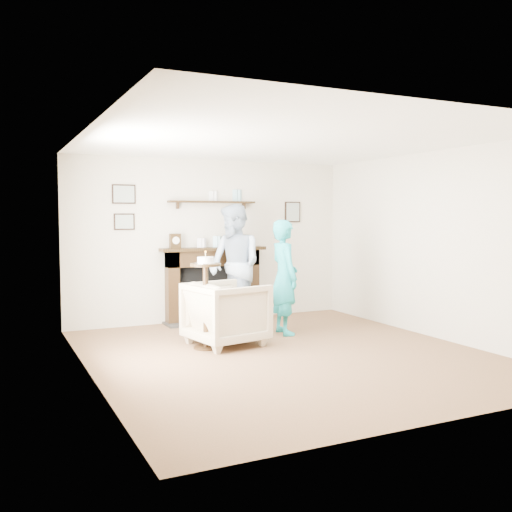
# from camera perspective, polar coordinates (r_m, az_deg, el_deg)

# --- Properties ---
(ground) EXTENTS (5.00, 5.00, 0.00)m
(ground) POSITION_cam_1_polar(r_m,az_deg,el_deg) (6.85, 3.09, -9.77)
(ground) COLOR brown
(ground) RESTS_ON ground
(room_shell) EXTENTS (4.54, 5.02, 2.52)m
(room_shell) POSITION_cam_1_polar(r_m,az_deg,el_deg) (7.27, 0.54, 3.95)
(room_shell) COLOR beige
(room_shell) RESTS_ON ground
(armchair) EXTENTS (1.03, 1.01, 0.81)m
(armchair) POSITION_cam_1_polar(r_m,az_deg,el_deg) (7.33, -2.98, -8.85)
(armchair) COLOR tan
(armchair) RESTS_ON ground
(man) EXTENTS (0.88, 1.02, 1.81)m
(man) POSITION_cam_1_polar(r_m,az_deg,el_deg) (8.59, -2.13, -6.95)
(man) COLOR silver
(man) RESTS_ON ground
(woman) EXTENTS (0.42, 0.61, 1.58)m
(woman) POSITION_cam_1_polar(r_m,az_deg,el_deg) (7.99, 2.82, -7.77)
(woman) COLOR #21B7BB
(woman) RESTS_ON ground
(pedestal_table) EXTENTS (0.38, 0.38, 1.21)m
(pedestal_table) POSITION_cam_1_polar(r_m,az_deg,el_deg) (7.02, -5.05, -3.27)
(pedestal_table) COLOR black
(pedestal_table) RESTS_ON ground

